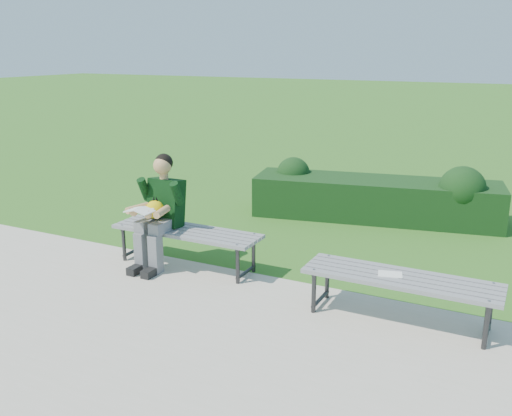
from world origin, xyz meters
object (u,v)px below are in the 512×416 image
object	(u,v)px
bench_right	(401,282)
bench_left	(187,234)
hedge	(380,196)
seated_boy	(160,208)
paper_sheet	(390,274)

from	to	relation	value
bench_right	bench_left	bearing A→B (deg)	173.49
hedge	seated_boy	xyz separation A→B (m)	(-1.79, -3.09, 0.37)
bench_right	seated_boy	xyz separation A→B (m)	(-2.86, 0.20, 0.30)
hedge	paper_sheet	bearing A→B (deg)	-73.62
paper_sheet	bench_right	bearing A→B (deg)	-0.00
hedge	seated_boy	bearing A→B (deg)	-120.05
seated_boy	paper_sheet	size ratio (longest dim) A/B	5.19
bench_left	paper_sheet	size ratio (longest dim) A/B	7.11
hedge	paper_sheet	xyz separation A→B (m)	(0.97, -3.29, 0.12)
bench_right	seated_boy	bearing A→B (deg)	175.99
bench_right	paper_sheet	size ratio (longest dim) A/B	7.11
seated_boy	paper_sheet	distance (m)	2.77
hedge	bench_left	size ratio (longest dim) A/B	2.08
hedge	bench_right	xyz separation A→B (m)	(1.07, -3.29, 0.07)
seated_boy	bench_right	bearing A→B (deg)	-4.01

